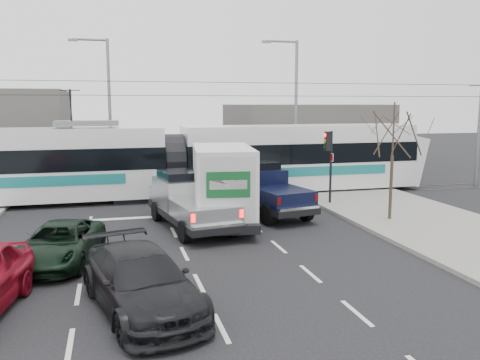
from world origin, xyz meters
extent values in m
plane|color=black|center=(0.00, 0.00, 0.00)|extent=(120.00, 120.00, 0.00)
cube|color=gray|center=(9.00, 0.00, 0.07)|extent=(6.00, 60.00, 0.15)
cube|color=#33302D|center=(0.00, 10.00, 0.01)|extent=(60.00, 1.60, 0.03)
cube|color=#635E59|center=(12.00, 24.00, 2.50)|extent=(12.00, 10.00, 5.00)
cylinder|color=#47382B|center=(7.60, 2.50, 1.52)|extent=(0.14, 0.14, 2.75)
cylinder|color=#47382B|center=(7.60, 2.50, 4.03)|extent=(0.07, 0.07, 2.25)
cylinder|color=black|center=(6.60, 6.50, 1.95)|extent=(0.12, 0.12, 3.60)
cube|color=black|center=(6.40, 6.50, 3.25)|extent=(0.28, 0.28, 0.95)
cylinder|color=#FF0C07|center=(6.25, 6.50, 3.55)|extent=(0.06, 0.20, 0.20)
cylinder|color=orange|center=(6.25, 6.50, 3.25)|extent=(0.06, 0.20, 0.20)
cylinder|color=#05330C|center=(6.25, 6.50, 2.95)|extent=(0.06, 0.20, 0.20)
cube|color=white|center=(6.58, 6.35, 2.45)|extent=(0.02, 0.30, 0.40)
cylinder|color=slate|center=(7.50, 14.00, 4.50)|extent=(0.20, 0.20, 9.00)
cylinder|color=slate|center=(6.50, 14.00, 8.90)|extent=(2.00, 0.14, 0.14)
cube|color=slate|center=(5.50, 14.00, 8.85)|extent=(0.55, 0.25, 0.14)
cylinder|color=slate|center=(-4.00, 16.00, 4.50)|extent=(0.20, 0.20, 9.00)
cylinder|color=slate|center=(-5.00, 16.00, 8.90)|extent=(2.00, 0.14, 0.14)
cube|color=slate|center=(-6.00, 16.00, 8.85)|extent=(0.55, 0.25, 0.14)
cylinder|color=black|center=(0.00, 10.00, 5.50)|extent=(60.00, 0.03, 0.03)
cylinder|color=black|center=(0.00, 10.00, 6.20)|extent=(60.00, 0.03, 0.03)
cylinder|color=slate|center=(18.00, 10.00, 3.50)|extent=(0.20, 0.20, 7.00)
cube|color=white|center=(-8.09, 10.38, 1.08)|extent=(13.51, 3.06, 1.63)
cube|color=black|center=(-8.09, 10.38, 2.34)|extent=(13.58, 3.09, 1.11)
cube|color=white|center=(-8.09, 10.38, 3.34)|extent=(13.51, 2.95, 1.04)
cube|color=#177275|center=(-8.07, 8.95, 1.37)|extent=(9.42, 0.19, 0.52)
cube|color=white|center=(6.54, 10.64, 1.08)|extent=(13.51, 3.06, 1.63)
cube|color=black|center=(6.54, 10.64, 2.34)|extent=(13.58, 3.09, 1.11)
cube|color=white|center=(6.54, 10.64, 3.34)|extent=(13.51, 2.95, 1.04)
cube|color=#177275|center=(6.56, 9.22, 1.37)|extent=(9.42, 0.19, 0.52)
cylinder|color=black|center=(-0.78, 10.51, 2.12)|extent=(1.09, 2.73, 2.71)
cube|color=slate|center=(-5.17, 10.43, 4.10)|extent=(3.17, 1.75, 0.26)
cube|color=black|center=(-2.97, 10.47, 0.19)|extent=(2.13, 2.44, 0.38)
cube|color=black|center=(1.42, 10.55, 0.19)|extent=(2.13, 2.44, 0.38)
cube|color=black|center=(10.20, 10.71, 0.19)|extent=(2.13, 2.44, 0.38)
cube|color=black|center=(-0.87, 3.46, 0.58)|extent=(3.14, 6.41, 0.26)
cube|color=#B7BABC|center=(-1.06, 4.55, 1.32)|extent=(2.49, 2.90, 1.22)
cube|color=black|center=(-1.08, 4.66, 1.96)|extent=(2.09, 2.12, 0.58)
cube|color=#B7BABC|center=(-1.31, 6.00, 1.08)|extent=(2.17, 1.43, 0.58)
cube|color=#B7BABC|center=(-0.64, 2.13, 1.01)|extent=(2.52, 3.08, 0.69)
cube|color=silver|center=(-0.36, 0.56, 0.72)|extent=(1.95, 0.52, 0.19)
cube|color=#FF0C07|center=(-1.30, 0.52, 1.11)|extent=(0.16, 0.11, 0.30)
cube|color=#FF0C07|center=(0.53, 0.84, 1.11)|extent=(0.16, 0.11, 0.30)
cylinder|color=black|center=(-2.17, 5.23, 0.42)|extent=(0.44, 0.89, 0.85)
cylinder|color=black|center=(-0.25, 5.57, 0.42)|extent=(0.44, 0.89, 0.85)
cylinder|color=black|center=(-1.49, 1.36, 0.42)|extent=(0.44, 0.89, 0.85)
cylinder|color=black|center=(0.43, 1.70, 0.42)|extent=(0.44, 0.89, 0.85)
cube|color=black|center=(0.48, 3.97, 0.53)|extent=(3.14, 6.94, 0.33)
cube|color=white|center=(0.80, 6.50, 1.34)|extent=(2.37, 1.88, 1.53)
cube|color=black|center=(0.82, 6.63, 1.91)|extent=(2.01, 1.31, 0.57)
cube|color=silver|center=(0.39, 3.31, 1.94)|extent=(2.87, 4.81, 2.82)
cube|color=silver|center=(0.10, 1.07, 1.94)|extent=(2.01, 0.31, 2.48)
cube|color=#125223|center=(0.09, 1.02, 2.16)|extent=(1.60, 0.23, 0.96)
cube|color=black|center=(0.07, 0.85, 0.43)|extent=(2.08, 0.50, 0.17)
cylinder|color=black|center=(-0.25, 6.23, 0.43)|extent=(0.40, 0.89, 0.86)
cylinder|color=black|center=(1.75, 5.97, 0.43)|extent=(0.40, 0.89, 0.86)
cylinder|color=black|center=(-0.77, 2.24, 0.48)|extent=(0.41, 0.99, 0.96)
cylinder|color=black|center=(1.24, 1.98, 0.48)|extent=(0.41, 0.99, 0.96)
cube|color=black|center=(2.88, 5.16, 0.61)|extent=(3.15, 5.87, 0.28)
cube|color=black|center=(2.68, 6.15, 1.39)|extent=(2.45, 2.70, 1.28)
cube|color=black|center=(2.65, 6.25, 2.06)|extent=(2.05, 1.99, 0.61)
cube|color=black|center=(2.40, 7.45, 1.14)|extent=(2.12, 1.38, 0.61)
cube|color=black|center=(3.13, 3.96, 1.06)|extent=(2.49, 2.86, 0.72)
cube|color=silver|center=(3.42, 2.55, 0.76)|extent=(1.90, 0.58, 0.20)
cube|color=#590505|center=(2.51, 2.47, 1.17)|extent=(0.17, 0.12, 0.31)
cube|color=#590505|center=(4.29, 2.84, 1.17)|extent=(0.17, 0.12, 0.31)
cylinder|color=black|center=(1.59, 6.72, 0.45)|extent=(0.49, 0.94, 0.89)
cylinder|color=black|center=(3.45, 7.10, 0.45)|extent=(0.49, 0.94, 0.89)
cylinder|color=black|center=(2.31, 3.23, 0.45)|extent=(0.49, 0.94, 0.89)
cylinder|color=black|center=(4.17, 3.61, 0.45)|extent=(0.49, 0.94, 0.89)
imported|color=black|center=(-5.72, 0.00, 0.64)|extent=(3.00, 4.95, 1.29)
imported|color=black|center=(-3.40, -4.52, 0.76)|extent=(3.30, 5.57, 1.51)
camera|label=1|loc=(-3.99, -16.74, 5.09)|focal=38.00mm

